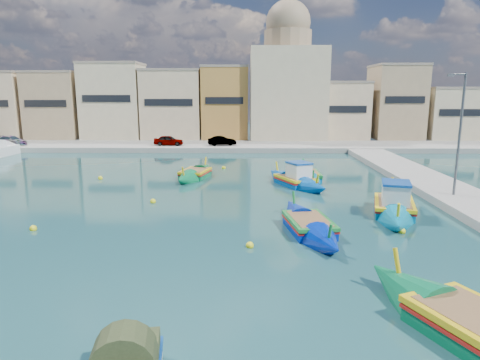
% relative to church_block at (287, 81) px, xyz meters
% --- Properties ---
extents(ground, '(160.00, 160.00, 0.00)m').
position_rel_church_block_xyz_m(ground, '(-10.00, -40.00, -8.41)').
color(ground, '#15403F').
rests_on(ground, ground).
extents(north_quay, '(80.00, 8.00, 0.60)m').
position_rel_church_block_xyz_m(north_quay, '(-10.00, -8.00, -8.11)').
color(north_quay, gray).
rests_on(north_quay, ground).
extents(north_townhouses, '(83.20, 7.87, 10.19)m').
position_rel_church_block_xyz_m(north_townhouses, '(-3.32, -0.64, -3.41)').
color(north_townhouses, '#CAB18C').
rests_on(north_townhouses, ground).
extents(church_block, '(10.00, 10.00, 19.10)m').
position_rel_church_block_xyz_m(church_block, '(0.00, 0.00, 0.00)').
color(church_block, '#C4B693').
rests_on(church_block, ground).
extents(quay_street_lamp, '(1.18, 0.16, 8.00)m').
position_rel_church_block_xyz_m(quay_street_lamp, '(7.44, -34.00, -4.07)').
color(quay_street_lamp, '#595B60').
rests_on(quay_street_lamp, ground).
extents(parked_cars, '(29.20, 2.50, 1.19)m').
position_rel_church_block_xyz_m(parked_cars, '(-20.87, -9.50, -7.24)').
color(parked_cars, '#4C1919').
rests_on(parked_cars, north_quay).
extents(luzzu_turquoise_cabin, '(4.55, 9.57, 3.01)m').
position_rel_church_block_xyz_m(luzzu_turquoise_cabin, '(2.88, -36.62, -8.04)').
color(luzzu_turquoise_cabin, '#007AA5').
rests_on(luzzu_turquoise_cabin, ground).
extents(luzzu_blue_cabin, '(5.10, 7.95, 2.79)m').
position_rel_church_block_xyz_m(luzzu_blue_cabin, '(-1.91, -29.13, -8.07)').
color(luzzu_blue_cabin, '#004EAD').
rests_on(luzzu_blue_cabin, ground).
extents(luzzu_cyan_mid, '(1.89, 7.66, 2.26)m').
position_rel_church_block_xyz_m(luzzu_cyan_mid, '(-0.72, -27.01, -8.17)').
color(luzzu_cyan_mid, '#006DA1').
rests_on(luzzu_cyan_mid, ground).
extents(luzzu_green, '(3.53, 7.48, 2.28)m').
position_rel_church_block_xyz_m(luzzu_green, '(-9.76, -26.24, -8.16)').
color(luzzu_green, '#0A6F40').
rests_on(luzzu_green, ground).
extents(luzzu_blue_south, '(3.14, 8.55, 2.41)m').
position_rel_church_block_xyz_m(luzzu_blue_south, '(-2.47, -39.96, -8.16)').
color(luzzu_blue_south, '#0022A7').
rests_on(luzzu_blue_south, ground).
extents(luzzu_cyan_south, '(5.69, 9.11, 2.79)m').
position_rel_church_block_xyz_m(luzzu_cyan_south, '(0.84, -49.54, -8.11)').
color(luzzu_cyan_south, '#0A7144').
rests_on(luzzu_cyan_south, ground).
extents(yacht_north, '(3.06, 8.86, 11.63)m').
position_rel_church_block_xyz_m(yacht_north, '(-32.75, -13.36, -7.95)').
color(yacht_north, white).
rests_on(yacht_north, ground).
extents(mooring_buoys, '(19.79, 20.47, 0.36)m').
position_rel_church_block_xyz_m(mooring_buoys, '(-9.36, -34.30, -8.33)').
color(mooring_buoys, yellow).
rests_on(mooring_buoys, ground).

